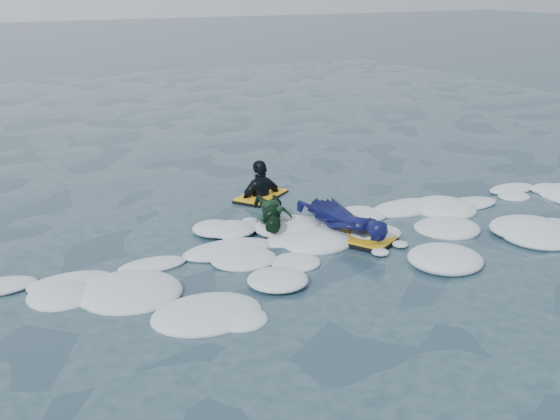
% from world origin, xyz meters
% --- Properties ---
extents(ground, '(120.00, 120.00, 0.00)m').
position_xyz_m(ground, '(0.00, 0.00, 0.00)').
color(ground, '#1A2F3E').
rests_on(ground, ground).
extents(foam_band, '(12.00, 3.10, 0.30)m').
position_xyz_m(foam_band, '(0.00, 1.03, 0.00)').
color(foam_band, white).
rests_on(foam_band, ground).
extents(prone_woman_unit, '(1.12, 1.81, 0.46)m').
position_xyz_m(prone_woman_unit, '(1.13, 1.19, 0.23)').
color(prone_woman_unit, black).
rests_on(prone_woman_unit, ground).
extents(prone_child_unit, '(0.99, 1.28, 0.45)m').
position_xyz_m(prone_child_unit, '(0.32, 1.90, 0.23)').
color(prone_child_unit, black).
rests_on(prone_child_unit, ground).
extents(waiting_rider_unit, '(1.16, 1.03, 1.53)m').
position_xyz_m(waiting_rider_unit, '(0.86, 3.42, -0.08)').
color(waiting_rider_unit, black).
rests_on(waiting_rider_unit, ground).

